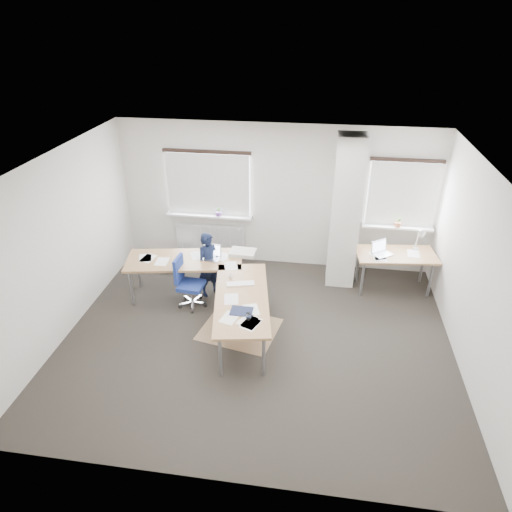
# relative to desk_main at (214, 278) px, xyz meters

# --- Properties ---
(ground) EXTENTS (6.00, 6.00, 0.00)m
(ground) POSITION_rel_desk_main_xyz_m (0.79, -0.57, -0.69)
(ground) COLOR #2A2722
(ground) RESTS_ON ground
(room_shell) EXTENTS (6.04, 5.04, 2.82)m
(room_shell) POSITION_rel_desk_main_xyz_m (0.97, -0.12, 1.05)
(room_shell) COLOR beige
(room_shell) RESTS_ON ground
(floor_mat) EXTENTS (1.36, 1.22, 0.01)m
(floor_mat) POSITION_rel_desk_main_xyz_m (0.48, -0.40, -0.69)
(floor_mat) COLOR #977452
(floor_mat) RESTS_ON ground
(white_crate) EXTENTS (0.49, 0.37, 0.27)m
(white_crate) POSITION_rel_desk_main_xyz_m (-1.14, 1.36, -0.56)
(white_crate) COLOR white
(white_crate) RESTS_ON ground
(desk_main) EXTENTS (2.82, 2.63, 0.96)m
(desk_main) POSITION_rel_desk_main_xyz_m (0.00, 0.00, 0.00)
(desk_main) COLOR olive
(desk_main) RESTS_ON ground
(desk_side) EXTENTS (1.47, 0.86, 1.22)m
(desk_side) POSITION_rel_desk_main_xyz_m (3.04, 1.23, -0.01)
(desk_side) COLOR olive
(desk_side) RESTS_ON ground
(task_chair) EXTENTS (0.51, 0.50, 0.94)m
(task_chair) POSITION_rel_desk_main_xyz_m (-0.49, 0.15, -0.43)
(task_chair) COLOR navy
(task_chair) RESTS_ON ground
(person) EXTENTS (0.52, 0.51, 1.20)m
(person) POSITION_rel_desk_main_xyz_m (-0.23, 0.57, -0.09)
(person) COLOR black
(person) RESTS_ON ground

